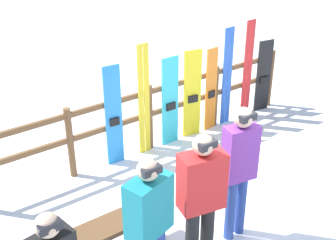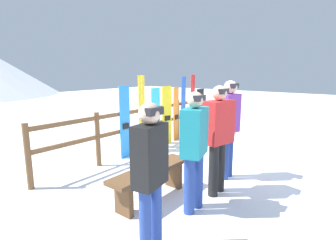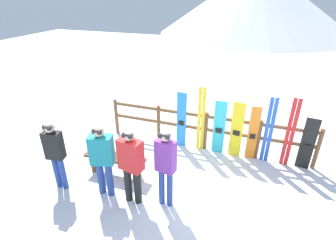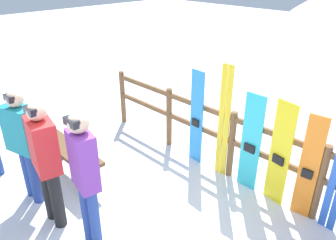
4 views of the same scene
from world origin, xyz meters
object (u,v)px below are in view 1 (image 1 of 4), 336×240
snowboard_yellow (192,94)px  bench (108,234)px  ski_pair_yellow (144,101)px  snowboard_orange (211,90)px  ski_pair_red (248,70)px  person_purple (239,164)px  snowboard_black_stripe (263,76)px  person_teal (149,220)px  person_red (201,195)px  snowboard_blue (114,117)px  snowboard_cyan (170,102)px  ski_pair_blue (227,77)px

snowboard_yellow → bench: bearing=-146.0°
ski_pair_yellow → snowboard_orange: size_ratio=1.23×
snowboard_yellow → ski_pair_red: ski_pair_red is taller
ski_pair_red → snowboard_orange: bearing=-179.8°
person_purple → ski_pair_yellow: bearing=85.4°
bench → snowboard_black_stripe: snowboard_black_stripe is taller
person_teal → snowboard_orange: 3.70m
person_red → person_purple: (0.66, 0.13, 0.06)m
snowboard_blue → snowboard_yellow: bearing=-0.0°
person_red → ski_pair_red: 3.85m
snowboard_black_stripe → snowboard_blue: bearing=180.0°
bench → snowboard_cyan: 2.76m
person_purple → snowboard_blue: person_purple is taller
snowboard_cyan → ski_pair_red: size_ratio=0.83×
person_teal → snowboard_yellow: person_teal is taller
bench → snowboard_yellow: 3.11m
ski_pair_blue → snowboard_black_stripe: ski_pair_blue is taller
ski_pair_red → bench: bearing=-155.5°
person_purple → snowboard_black_stripe: (2.77, 2.26, -0.36)m
bench → person_purple: (1.45, -0.53, 0.66)m
bench → snowboard_black_stripe: (4.22, 1.73, 0.30)m
bench → snowboard_black_stripe: size_ratio=1.09×
snowboard_cyan → snowboard_black_stripe: bearing=-0.0°
person_purple → snowboard_yellow: (1.12, 2.26, -0.28)m
bench → snowboard_blue: 2.09m
snowboard_yellow → ski_pair_red: (1.23, 0.00, 0.14)m
ski_pair_red → snowboard_black_stripe: ski_pair_red is taller
snowboard_blue → ski_pair_yellow: 0.54m
snowboard_blue → ski_pair_blue: size_ratio=0.91×
snowboard_cyan → snowboard_yellow: 0.45m
person_purple → snowboard_orange: person_purple is taller
bench → person_purple: bearing=-20.1°
ski_pair_yellow → person_teal: bearing=-122.0°
person_teal → snowboard_cyan: size_ratio=1.10×
bench → snowboard_orange: (2.96, 1.73, 0.36)m
snowboard_orange → ski_pair_red: 0.85m
snowboard_cyan → snowboard_black_stripe: snowboard_cyan is taller
snowboard_cyan → snowboard_yellow: snowboard_yellow is taller
bench → snowboard_orange: size_ratio=1.00×
snowboard_blue → ski_pair_red: 2.70m
ski_pair_yellow → person_purple: bearing=-94.6°
ski_pair_yellow → snowboard_black_stripe: bearing=-0.1°
person_teal → person_purple: bearing=5.4°
person_purple → ski_pair_red: size_ratio=0.97×
snowboard_yellow → ski_pair_red: 1.24m
person_teal → snowboard_cyan: bearing=50.2°
person_red → person_purple: size_ratio=0.97×
bench → ski_pair_red: 4.20m
ski_pair_yellow → ski_pair_blue: 1.69m
person_red → snowboard_cyan: bearing=60.9°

